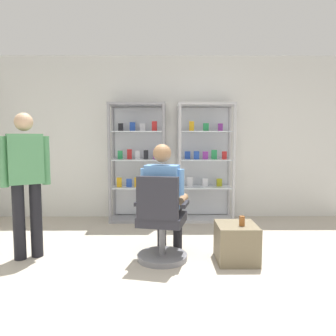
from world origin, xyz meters
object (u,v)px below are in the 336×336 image
seated_shopkeeper (164,195)px  storage_crate (236,243)px  tea_glass (242,221)px  standing_customer (26,176)px  office_chair (161,226)px  display_cabinet_right (205,162)px  display_cabinet_left (138,162)px

seated_shopkeeper → storage_crate: bearing=-10.8°
tea_glass → standing_customer: (-2.37, 0.18, 0.47)m
storage_crate → standing_customer: standing_customer is taller
office_chair → tea_glass: (0.87, -0.06, 0.07)m
tea_glass → standing_customer: standing_customer is taller
display_cabinet_right → standing_customer: size_ratio=1.17×
office_chair → standing_customer: standing_customer is taller
display_cabinet_left → seated_shopkeeper: 1.78m
office_chair → tea_glass: size_ratio=8.97×
display_cabinet_left → storage_crate: size_ratio=3.98×
tea_glass → standing_customer: 2.42m
office_chair → tea_glass: bearing=-3.9°
seated_shopkeeper → storage_crate: (0.79, -0.15, -0.51)m
display_cabinet_right → seated_shopkeeper: (-0.66, -1.71, -0.25)m
storage_crate → tea_glass: size_ratio=4.46×
seated_shopkeeper → tea_glass: seated_shopkeeper is taller
office_chair → tea_glass: office_chair is taller
office_chair → standing_customer: size_ratio=0.59×
display_cabinet_right → tea_glass: bearing=-84.8°
standing_customer → storage_crate: bearing=-2.8°
display_cabinet_left → standing_customer: size_ratio=1.17×
tea_glass → display_cabinet_right: bearing=95.2°
seated_shopkeeper → tea_glass: size_ratio=12.05×
display_cabinet_right → standing_customer: 2.81m
storage_crate → standing_customer: size_ratio=0.29×
seated_shopkeeper → standing_customer: 1.55m
display_cabinet_left → seated_shopkeeper: (0.44, -1.71, -0.25)m
display_cabinet_left → office_chair: size_ratio=1.98×
display_cabinet_right → seated_shopkeeper: display_cabinet_right is taller
standing_customer → tea_glass: bearing=-4.3°
display_cabinet_right → tea_glass: size_ratio=17.75×
storage_crate → tea_glass: (0.04, -0.07, 0.26)m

